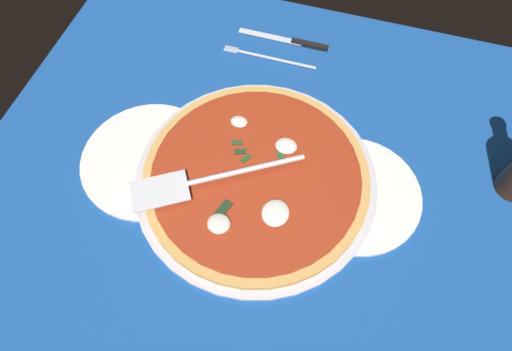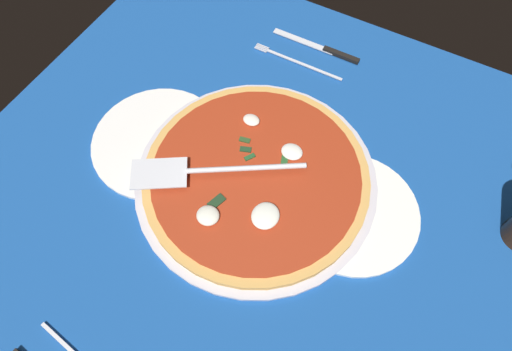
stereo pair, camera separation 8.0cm
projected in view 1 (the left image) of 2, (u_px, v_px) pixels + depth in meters
The scene contains 8 objects.
ground_plane at pixel (255, 211), 79.34cm from camera, with size 109.00×109.00×0.80cm, color #184A95.
checker_pattern at pixel (255, 210), 78.94cm from camera, with size 109.00×109.00×0.10cm.
pizza_pan at pixel (256, 180), 81.33cm from camera, with size 44.51×44.51×1.08cm, color silver.
dinner_plate_left at pixel (149, 159), 83.48cm from camera, with size 25.72×25.72×1.00cm, color white.
dinner_plate_right at pixel (355, 194), 79.92cm from camera, with size 23.78×23.78×1.00cm, color white.
pizza at pixel (256, 176), 80.08cm from camera, with size 41.40×41.40×2.97cm.
pizza_server at pixel (207, 179), 76.96cm from camera, with size 28.26×19.41×1.00cm.
place_setting_far at pixel (281, 50), 97.36cm from camera, with size 22.24×13.83×1.40cm.
Camera 1 is at (9.80, -31.36, 72.11)cm, focal length 30.90 mm.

